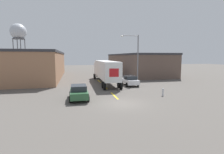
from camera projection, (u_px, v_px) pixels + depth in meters
The scene contains 11 objects.
ground_plane at pixel (122, 103), 17.35m from camera, with size 160.00×160.00×0.00m, color #56514C.
road_centerline at pixel (105, 87), 26.86m from camera, with size 0.20×16.24×0.01m.
warehouse_left at pixel (33, 65), 37.68m from camera, with size 12.16×27.28×5.73m.
warehouse_right at pixel (136, 64), 48.35m from camera, with size 10.05×27.77×5.38m.
semi_truck at pixel (105, 70), 30.82m from camera, with size 2.84×15.37×3.89m.
parked_car_left_near at pixel (79, 92), 18.95m from camera, with size 2.05×4.19×1.58m.
parked_car_right_far at pixel (114, 74), 39.50m from camera, with size 2.05×4.19×1.58m.
parked_car_right_mid at pixel (130, 80), 28.13m from camera, with size 2.05×4.19×1.58m.
water_tower at pixel (18, 32), 66.15m from camera, with size 5.93×5.93×17.02m.
street_lamp at pixel (136, 55), 29.66m from camera, with size 3.23×0.32×8.26m.
fire_hydrant at pixel (163, 92), 20.70m from camera, with size 0.22×0.22×0.91m.
Camera 1 is at (-4.69, -16.30, 4.64)m, focal length 28.00 mm.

